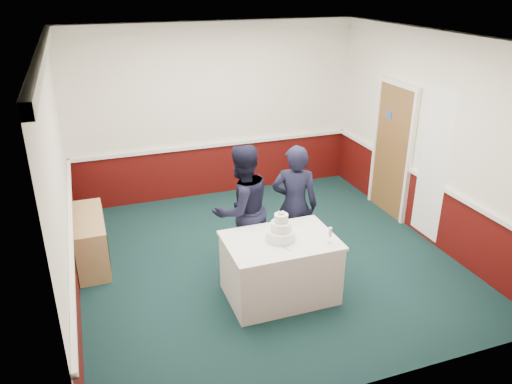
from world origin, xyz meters
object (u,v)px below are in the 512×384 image
object	(u,v)px
wedding_cake	(281,231)
cake_knife	(285,247)
sideboard	(91,240)
cake_table	(280,267)
person_man	(242,209)
champagne_flute	(330,233)
person_woman	(295,205)

from	to	relation	value
wedding_cake	cake_knife	world-z (taller)	wedding_cake
sideboard	cake_knife	world-z (taller)	cake_knife
cake_table	cake_knife	bearing A→B (deg)	-98.53
sideboard	person_man	size ratio (longest dim) A/B	0.69
champagne_flute	person_woman	world-z (taller)	person_woman
cake_knife	person_man	xyz separation A→B (m)	(-0.20, 0.96, 0.08)
person_woman	cake_table	bearing A→B (deg)	80.12
champagne_flute	wedding_cake	bearing A→B (deg)	150.75
cake_table	person_woman	xyz separation A→B (m)	(0.48, 0.70, 0.44)
cake_table	person_man	world-z (taller)	person_man
cake_table	cake_knife	size ratio (longest dim) A/B	6.00
cake_table	person_woman	size ratio (longest dim) A/B	0.78
sideboard	cake_knife	xyz separation A→B (m)	(2.11, -1.78, 0.44)
cake_knife	champagne_flute	distance (m)	0.55
person_woman	person_man	bearing A→B (deg)	20.16
sideboard	cake_table	world-z (taller)	cake_table
sideboard	cake_table	bearing A→B (deg)	-36.43
cake_knife	champagne_flute	size ratio (longest dim) A/B	1.07
wedding_cake	cake_knife	distance (m)	0.23
sideboard	cake_knife	size ratio (longest dim) A/B	5.45
champagne_flute	person_woman	distance (m)	0.99
cake_knife	person_man	world-z (taller)	person_man
person_woman	sideboard	bearing A→B (deg)	6.23
sideboard	champagne_flute	distance (m)	3.28
cake_table	wedding_cake	bearing A→B (deg)	90.00
cake_table	wedding_cake	size ratio (longest dim) A/B	3.63
cake_knife	person_woman	xyz separation A→B (m)	(0.51, 0.90, 0.05)
wedding_cake	champagne_flute	world-z (taller)	wedding_cake
person_woman	cake_knife	bearing A→B (deg)	85.00
sideboard	cake_table	size ratio (longest dim) A/B	0.91
wedding_cake	person_woman	bearing A→B (deg)	55.48
wedding_cake	person_man	bearing A→B (deg)	107.13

